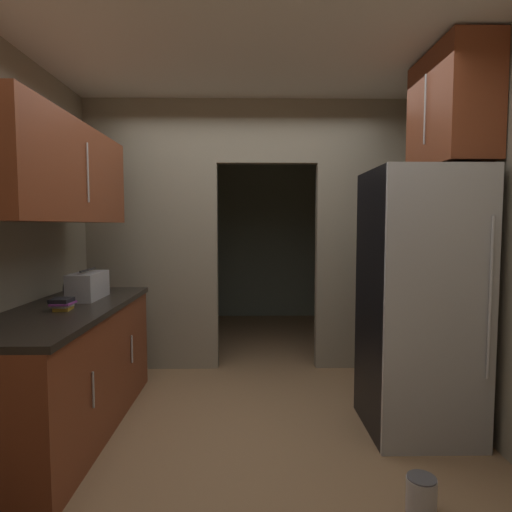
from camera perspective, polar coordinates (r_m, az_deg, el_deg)
The scene contains 11 objects.
ground at distance 3.17m, azimuth -1.10°, elevation -23.06°, with size 20.00×20.00×0.00m, color #93704C.
kitchen_overhead_slab at distance 3.48m, azimuth -1.13°, elevation 25.23°, with size 3.60×6.91×0.06m, color silver.
kitchen_partition at distance 4.27m, azimuth -1.82°, elevation 3.94°, with size 3.20×0.12×2.67m.
adjoining_room_shell at distance 6.01m, azimuth -0.97°, elevation 3.08°, with size 3.20×2.55×2.67m.
refrigerator at distance 3.19m, azimuth 20.91°, elevation -5.77°, with size 0.70×0.75×1.82m.
lower_cabinet_run at distance 3.34m, azimuth -23.94°, elevation -13.74°, with size 0.68×1.91×0.88m.
upper_cabinet_counterside at distance 3.20m, azimuth -24.67°, elevation 10.11°, with size 0.36×1.72×0.66m.
upper_cabinet_fridgeside at distance 3.43m, azimuth 24.62°, elevation 17.38°, with size 0.36×0.77×0.80m.
boombox at distance 3.52m, azimuth -21.60°, elevation -3.71°, with size 0.20×0.41×0.23m.
book_stack at distance 3.12m, azimuth -24.47°, elevation -5.85°, with size 0.14×0.16×0.08m.
paint_can at distance 2.59m, azimuth 21.25°, elevation -27.64°, with size 0.15×0.15×0.18m.
Camera 1 is at (0.02, -2.81, 1.45)m, focal length 29.89 mm.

